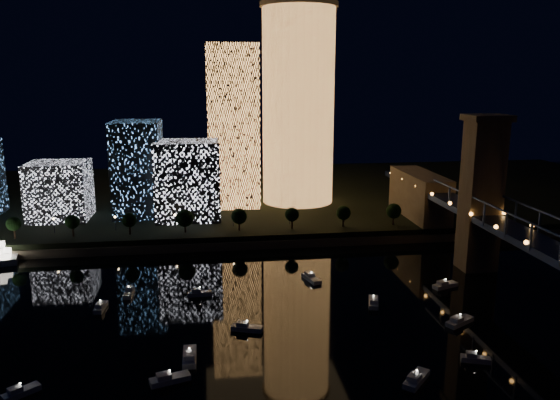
{
  "coord_description": "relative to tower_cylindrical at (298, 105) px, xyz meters",
  "views": [
    {
      "loc": [
        -21.28,
        -109.6,
        61.34
      ],
      "look_at": [
        0.96,
        55.0,
        23.78
      ],
      "focal_mm": 35.0,
      "sensor_mm": 36.0,
      "label": 1
    }
  ],
  "objects": [
    {
      "name": "tower_cylindrical",
      "position": [
        0.0,
        0.0,
        0.0
      ],
      "size": [
        34.0,
        34.0,
        87.71
      ],
      "color": "#F39E4D",
      "rests_on": "far_bank"
    },
    {
      "name": "ground",
      "position": [
        -19.87,
        -134.26,
        -48.98
      ],
      "size": [
        520.0,
        520.0,
        0.0
      ],
      "primitive_type": "plane",
      "color": "black",
      "rests_on": "ground"
    },
    {
      "name": "street_lamps",
      "position": [
        -53.87,
        -40.26,
        -39.96
      ],
      "size": [
        132.7,
        0.7,
        5.65
      ],
      "color": "black",
      "rests_on": "far_bank"
    },
    {
      "name": "seawall",
      "position": [
        -19.87,
        -52.26,
        -47.48
      ],
      "size": [
        420.0,
        6.0,
        3.0
      ],
      "primitive_type": "cube",
      "color": "#6B5E4C",
      "rests_on": "ground"
    },
    {
      "name": "tower_rectangular",
      "position": [
        -29.52,
        -2.84,
        -8.89
      ],
      "size": [
        22.06,
        22.06,
        70.18
      ],
      "primitive_type": "cube",
      "color": "#F39E4D",
      "rests_on": "far_bank"
    },
    {
      "name": "midrise_blocks",
      "position": [
        -87.82,
        -16.89,
        -27.91
      ],
      "size": [
        113.4,
        36.82,
        38.83
      ],
      "color": "white",
      "rests_on": "far_bank"
    },
    {
      "name": "motorboats",
      "position": [
        -25.22,
        -121.31,
        -48.17
      ],
      "size": [
        114.81,
        82.46,
        2.78
      ],
      "color": "silver",
      "rests_on": "ground"
    },
    {
      "name": "far_bank",
      "position": [
        -19.87,
        25.74,
        -46.48
      ],
      "size": [
        420.0,
        160.0,
        5.0
      ],
      "primitive_type": "cube",
      "color": "black",
      "rests_on": "ground"
    },
    {
      "name": "esplanade_trees",
      "position": [
        -49.28,
        -46.26,
        -38.52
      ],
      "size": [
        166.13,
        6.57,
        8.79
      ],
      "color": "black",
      "rests_on": "far_bank"
    }
  ]
}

